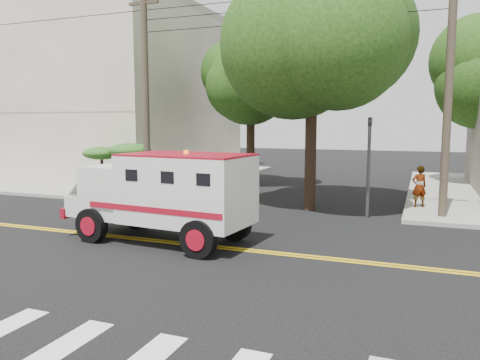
% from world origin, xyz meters
% --- Properties ---
extents(ground, '(100.00, 100.00, 0.00)m').
position_xyz_m(ground, '(0.00, 0.00, 0.00)').
color(ground, black).
rests_on(ground, ground).
extents(sidewalk_nw, '(17.00, 17.00, 0.15)m').
position_xyz_m(sidewalk_nw, '(-13.50, 13.50, 0.07)').
color(sidewalk_nw, gray).
rests_on(sidewalk_nw, ground).
extents(building_left, '(16.00, 14.00, 10.00)m').
position_xyz_m(building_left, '(-15.50, 15.00, 5.15)').
color(building_left, '#B1A391').
rests_on(building_left, sidewalk_nw).
extents(utility_pole_left, '(0.28, 0.28, 9.00)m').
position_xyz_m(utility_pole_left, '(-5.60, 6.00, 4.50)').
color(utility_pole_left, '#382D23').
rests_on(utility_pole_left, ground).
extents(utility_pole_right, '(0.28, 0.28, 9.00)m').
position_xyz_m(utility_pole_right, '(6.30, 6.20, 4.50)').
color(utility_pole_right, '#382D23').
rests_on(utility_pole_right, ground).
extents(tree_main, '(6.08, 5.70, 9.85)m').
position_xyz_m(tree_main, '(1.94, 6.21, 7.20)').
color(tree_main, black).
rests_on(tree_main, ground).
extents(tree_left, '(4.48, 4.20, 7.70)m').
position_xyz_m(tree_left, '(-2.68, 11.79, 5.73)').
color(tree_left, black).
rests_on(tree_left, ground).
extents(traffic_signal, '(0.15, 0.18, 3.60)m').
position_xyz_m(traffic_signal, '(3.80, 5.60, 2.23)').
color(traffic_signal, '#3F3F42').
rests_on(traffic_signal, ground).
extents(accessibility_sign, '(0.45, 0.10, 2.02)m').
position_xyz_m(accessibility_sign, '(-6.20, 6.17, 1.37)').
color(accessibility_sign, '#3F3F42').
rests_on(accessibility_sign, ground).
extents(palm_planter, '(3.52, 2.63, 2.36)m').
position_xyz_m(palm_planter, '(-7.44, 6.62, 1.65)').
color(palm_planter, '#1E3314').
rests_on(palm_planter, sidewalk_nw).
extents(armored_truck, '(5.77, 2.69, 2.55)m').
position_xyz_m(armored_truck, '(-1.21, 0.03, 1.45)').
color(armored_truck, silver).
rests_on(armored_truck, ground).
extents(pedestrian_a, '(0.70, 0.61, 1.61)m').
position_xyz_m(pedestrian_a, '(5.50, 7.84, 0.96)').
color(pedestrian_a, gray).
rests_on(pedestrian_a, sidewalk_ne).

